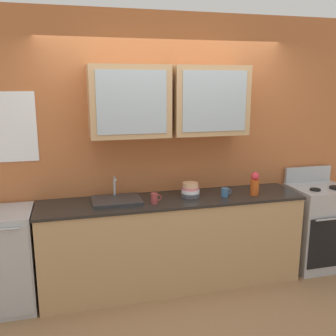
% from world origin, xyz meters
% --- Properties ---
extents(ground_plane, '(10.00, 10.00, 0.00)m').
position_xyz_m(ground_plane, '(0.00, 0.00, 0.00)').
color(ground_plane, '#936B47').
extents(back_wall_unit, '(5.06, 0.46, 2.77)m').
position_xyz_m(back_wall_unit, '(-0.00, 0.30, 1.49)').
color(back_wall_unit, '#B76638').
rests_on(back_wall_unit, ground_plane).
extents(counter, '(2.66, 0.59, 0.94)m').
position_xyz_m(counter, '(0.00, 0.00, 0.47)').
color(counter, tan).
rests_on(counter, ground_plane).
extents(stove_range, '(0.61, 0.58, 1.12)m').
position_xyz_m(stove_range, '(1.71, -0.00, 0.48)').
color(stove_range, '#ADAFB5').
rests_on(stove_range, ground_plane).
extents(sink_faucet, '(0.47, 0.36, 0.22)m').
position_xyz_m(sink_faucet, '(-0.56, 0.04, 0.96)').
color(sink_faucet, '#2D2D30').
rests_on(sink_faucet, counter).
extents(bowl_stack, '(0.20, 0.20, 0.15)m').
position_xyz_m(bowl_stack, '(0.19, 0.02, 1.01)').
color(bowl_stack, '#4C4C54').
rests_on(bowl_stack, counter).
extents(vase, '(0.09, 0.09, 0.24)m').
position_xyz_m(vase, '(0.85, -0.09, 1.06)').
color(vase, '#BF4C19').
rests_on(vase, counter).
extents(cup_near_sink, '(0.11, 0.07, 0.10)m').
position_xyz_m(cup_near_sink, '(-0.21, -0.11, 0.99)').
color(cup_near_sink, '#993838').
rests_on(cup_near_sink, counter).
extents(cup_near_bowls, '(0.11, 0.08, 0.09)m').
position_xyz_m(cup_near_bowls, '(0.54, -0.07, 0.98)').
color(cup_near_bowls, '#38608C').
rests_on(cup_near_bowls, counter).
extents(dishwasher, '(0.61, 0.58, 0.94)m').
position_xyz_m(dishwasher, '(-1.65, -0.00, 0.47)').
color(dishwasher, '#ADAFB5').
rests_on(dishwasher, ground_plane).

